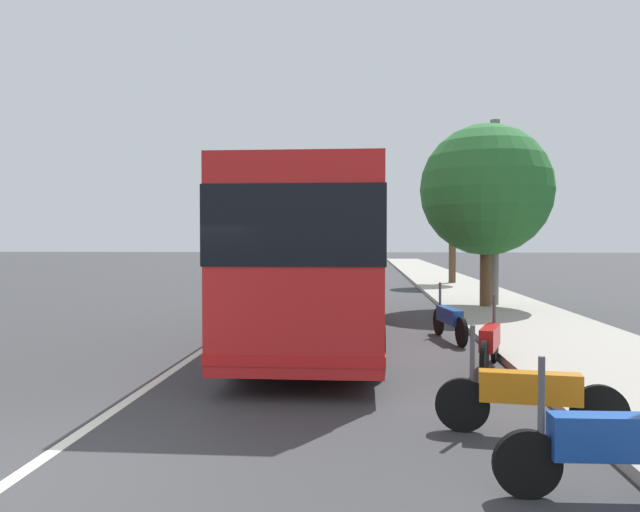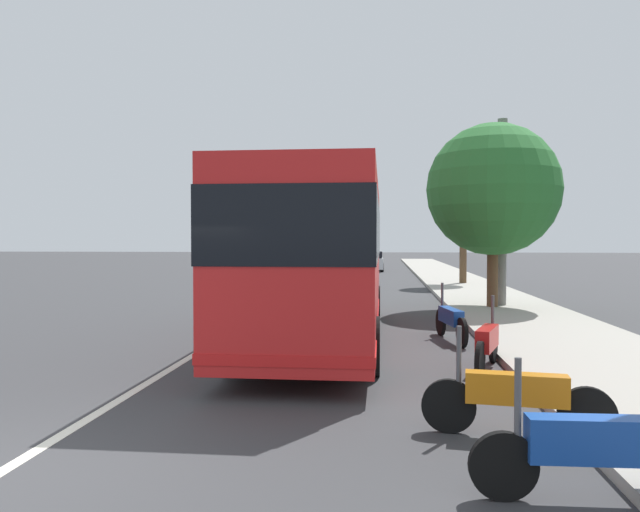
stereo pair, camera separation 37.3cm
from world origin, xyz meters
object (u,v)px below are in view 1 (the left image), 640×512
Objects in this scene: coach_bus at (321,252)px; motorcycle_by_tree at (449,320)px; motorcycle_nearest_curb at (529,395)px; motorcycle_mid_row at (490,342)px; car_far_distant at (358,261)px; roadside_tree_mid_block at (486,190)px; utility_pole at (494,215)px; car_behind_bus at (256,269)px; roadside_tree_far_block at (453,183)px; motorcycle_angled at (617,446)px.

coach_bus is 4.67× the size of motorcycle_by_tree.
motorcycle_nearest_curb reaches higher than motorcycle_mid_row.
coach_bus is at bearing 85.29° from motorcycle_by_tree.
car_far_distant is at bearing -1.08° from coach_bus.
utility_pole reaches higher than roadside_tree_mid_block.
utility_pole reaches higher than car_behind_bus.
motorcycle_mid_row is 9.83m from roadside_tree_mid_block.
coach_bus reaches higher than motorcycle_by_tree.
motorcycle_by_tree is 0.34× the size of roadside_tree_far_block.
roadside_tree_mid_block is (9.06, -1.71, 3.43)m from motorcycle_mid_row.
roadside_tree_far_block is (16.91, -2.50, 4.70)m from motorcycle_by_tree.
motorcycle_nearest_curb is 6.63m from motorcycle_by_tree.
roadside_tree_mid_block reaches higher than motorcycle_by_tree.
coach_bus is 8.23m from roadside_tree_mid_block.
coach_bus is 19.13m from car_behind_bus.
motorcycle_angled is 0.96× the size of motorcycle_by_tree.
roadside_tree_far_block is at bearing -0.68° from utility_pole.
motorcycle_by_tree is 0.57× the size of car_far_distant.
car_behind_bus reaches higher than motorcycle_by_tree.
motorcycle_mid_row is 0.30× the size of roadside_tree_far_block.
car_behind_bus is (24.81, 7.74, 0.24)m from motorcycle_nearest_curb.
motorcycle_mid_row is (5.32, -0.00, -0.00)m from motorcycle_angled.
car_far_distant is at bearing 10.11° from roadside_tree_mid_block.
roadside_tree_mid_block is (-24.77, -4.41, 3.19)m from car_far_distant.
car_far_distant is at bearing -5.59° from motorcycle_by_tree.
car_far_distant is (31.11, -0.48, -1.30)m from coach_bus.
motorcycle_mid_row is 3.01m from motorcycle_by_tree.
coach_bus is at bearing 142.32° from roadside_tree_mid_block.
motorcycle_angled is 0.35× the size of utility_pole.
car_far_distant is 0.66× the size of roadside_tree_mid_block.
car_behind_bus is at bearing -64.49° from motorcycle_nearest_curb.
car_far_distant is (39.15, 2.71, 0.23)m from motorcycle_angled.
motorcycle_mid_row is 0.88× the size of motorcycle_by_tree.
coach_bus is at bearing 162.57° from roadside_tree_far_block.
coach_bus is 1.69× the size of utility_pole.
coach_bus is at bearing -57.43° from motorcycle_nearest_curb.
car_behind_bus is at bearing 39.37° from motorcycle_mid_row.
motorcycle_nearest_curb is 13.30m from roadside_tree_mid_block.
roadside_tree_mid_block is (6.07, -2.00, 3.42)m from motorcycle_by_tree.
motorcycle_nearest_curb is 0.94× the size of motorcycle_by_tree.
motorcycle_by_tree is 0.38× the size of roadside_tree_mid_block.
utility_pole reaches higher than motorcycle_angled.
motorcycle_mid_row is at bearing 175.53° from motorcycle_by_tree.
utility_pole is (14.88, -2.08, 2.66)m from motorcycle_angled.
utility_pole is (9.56, -2.08, 2.66)m from motorcycle_mid_row.
coach_bus is 1.75× the size of roadside_tree_mid_block.
roadside_tree_far_block is at bearing 84.05° from car_behind_bus.
motorcycle_by_tree is (8.32, 0.29, 0.01)m from motorcycle_angled.
car_far_distant is at bearing 23.14° from motorcycle_mid_row.
roadside_tree_far_block reaches higher than motorcycle_mid_row.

